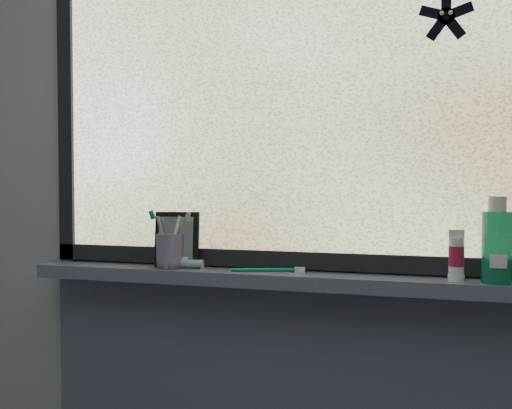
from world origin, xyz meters
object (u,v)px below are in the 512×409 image
Objects in this scene: toothbrush_cup at (169,251)px; vanity_mirror at (177,240)px; cream_tube at (456,254)px; mouthwash_bottle at (497,240)px.

vanity_mirror is at bearing 62.71° from toothbrush_cup.
toothbrush_cup is 0.81m from cream_tube.
cream_tube is at bearing 179.37° from mouthwash_bottle.
mouthwash_bottle is at bearing -13.08° from vanity_mirror.
toothbrush_cup is at bearing 179.87° from mouthwash_bottle.
cream_tube is (-0.10, 0.00, -0.04)m from mouthwash_bottle.
toothbrush_cup is at bearing 179.92° from cream_tube.
mouthwash_bottle is (0.90, -0.03, 0.03)m from vanity_mirror.
cream_tube reaches higher than toothbrush_cup.
mouthwash_bottle reaches higher than cream_tube.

